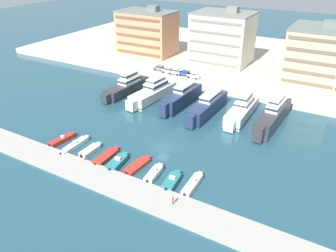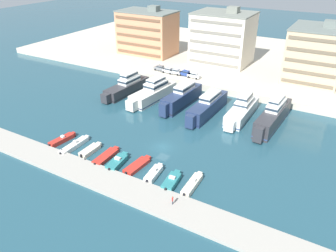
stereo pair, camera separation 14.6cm
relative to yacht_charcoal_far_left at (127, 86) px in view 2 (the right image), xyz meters
name	(u,v)px [view 2 (the right image)]	position (x,y,z in m)	size (l,w,h in m)	color
ground_plane	(163,147)	(24.73, -21.10, -2.12)	(400.00, 400.00, 0.00)	#234C5B
quay_promenade	(256,61)	(24.73, 47.49, -1.13)	(180.00, 70.00, 1.98)	beige
pier_dock	(119,186)	(24.73, -36.54, -1.82)	(120.00, 6.17, 0.60)	#A8A399
yacht_charcoal_far_left	(127,86)	(0.00, 0.00, 0.00)	(5.09, 19.31, 7.75)	#333338
yacht_ivory_left	(153,92)	(9.32, -0.34, 0.08)	(6.30, 19.71, 7.82)	silver
yacht_navy_mid_left	(182,98)	(18.22, -0.07, 0.28)	(4.77, 18.48, 7.56)	navy
yacht_navy_center_left	(207,106)	(26.36, -1.31, 0.05)	(4.32, 19.88, 7.03)	navy
yacht_white_center	(242,110)	(34.62, 1.49, -0.08)	(4.39, 18.68, 7.53)	white
yacht_charcoal_center_right	(273,116)	(42.49, 0.78, 0.45)	(4.78, 20.92, 8.60)	#333338
motorboat_red_far_left	(62,140)	(4.15, -30.12, -1.60)	(2.25, 6.92, 1.39)	red
motorboat_white_left	(75,145)	(8.22, -30.50, -1.63)	(1.70, 8.48, 1.44)	white
motorboat_cream_mid_left	(90,150)	(12.43, -30.21, -1.67)	(1.93, 5.97, 0.91)	beige
motorboat_red_center_left	(106,156)	(16.77, -30.40, -1.72)	(2.20, 7.48, 0.85)	red
motorboat_teal_center	(117,162)	(20.14, -30.99, -1.57)	(2.72, 6.50, 1.53)	teal
motorboat_red_center_right	(137,165)	(24.12, -29.84, -1.74)	(2.60, 7.26, 0.83)	red
motorboat_white_mid_right	(154,173)	(28.41, -30.63, -1.56)	(2.16, 6.05, 1.60)	white
motorboat_teal_right	(172,181)	(32.45, -30.97, -1.56)	(2.58, 6.06, 1.49)	teal
motorboat_cream_far_right	(192,184)	(36.09, -29.93, -1.59)	(1.82, 7.37, 1.50)	beige
car_grey_far_left	(160,68)	(0.99, 17.39, 0.83)	(4.26, 2.26, 1.80)	slate
car_silver_left	(168,70)	(4.58, 16.63, 0.83)	(4.24, 2.21, 1.80)	#B7BCC1
car_silver_mid_left	(175,71)	(7.17, 16.71, 0.83)	(4.14, 2.00, 1.80)	#B7BCC1
car_blue_center_left	(186,73)	(10.74, 16.91, 0.83)	(4.19, 2.12, 1.80)	#28428E
car_white_center	(194,75)	(13.98, 16.48, 0.83)	(4.18, 2.09, 1.80)	white
apartment_block_far_left	(147,32)	(-13.93, 33.08, 7.86)	(21.11, 13.14, 17.89)	tan
apartment_block_left	(223,38)	(15.23, 36.10, 8.53)	(19.66, 15.64, 19.25)	silver
apartment_block_mid_left	(316,54)	(46.03, 32.95, 7.96)	(15.75, 17.34, 18.10)	#C6AD89
pedestrian_near_edge	(173,199)	(35.55, -36.28, -0.56)	(0.38, 0.58, 1.62)	#282D3D
bollard_west	(62,150)	(7.77, -33.70, -1.19)	(0.20, 0.20, 0.61)	#2D2D33
bollard_west_mid	(85,158)	(14.10, -33.70, -1.19)	(0.20, 0.20, 0.61)	#2D2D33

